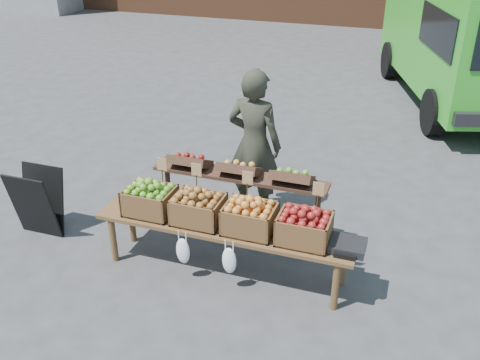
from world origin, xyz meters
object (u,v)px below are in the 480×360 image
at_px(crate_golden_apples, 150,201).
at_px(weighing_scale, 348,246).
at_px(display_bench, 224,249).
at_px(delivery_van, 472,41).
at_px(vendor, 254,144).
at_px(chalkboard_sign, 38,202).
at_px(crate_green_apples, 304,229).
at_px(crate_red_apples, 250,219).
at_px(back_table, 240,196).
at_px(crate_russet_pears, 198,209).

height_order(crate_golden_apples, weighing_scale, crate_golden_apples).
xyz_separation_m(display_bench, crate_golden_apples, (-0.82, 0.00, 0.42)).
distance_m(delivery_van, display_bench, 7.12).
height_order(vendor, weighing_scale, vendor).
bearing_deg(chalkboard_sign, crate_green_apples, -0.17).
relative_size(vendor, crate_golden_apples, 3.71).
xyz_separation_m(chalkboard_sign, crate_red_apples, (2.57, 0.00, 0.29)).
bearing_deg(display_bench, vendor, 94.09).
relative_size(chalkboard_sign, crate_golden_apples, 1.66).
bearing_deg(weighing_scale, crate_red_apples, 180.00).
bearing_deg(back_table, crate_red_apples, -63.68).
bearing_deg(display_bench, crate_golden_apples, 180.00).
relative_size(crate_russet_pears, crate_red_apples, 1.00).
relative_size(vendor, crate_green_apples, 3.71).
bearing_deg(weighing_scale, crate_green_apples, 180.00).
distance_m(back_table, weighing_scale, 1.52).
distance_m(vendor, chalkboard_sign, 2.60).
bearing_deg(delivery_van, chalkboard_sign, -143.11).
bearing_deg(crate_green_apples, back_table, 141.53).
xyz_separation_m(crate_golden_apples, crate_russet_pears, (0.55, 0.00, 0.00)).
bearing_deg(crate_golden_apples, crate_russet_pears, 0.00).
height_order(delivery_van, crate_red_apples, delivery_van).
bearing_deg(crate_green_apples, vendor, 125.47).
relative_size(delivery_van, crate_russet_pears, 10.66).
bearing_deg(crate_red_apples, crate_russet_pears, 180.00).
bearing_deg(weighing_scale, display_bench, 180.00).
relative_size(crate_red_apples, weighing_scale, 1.47).
height_order(delivery_van, display_bench, delivery_van).
relative_size(back_table, crate_golden_apples, 4.20).
distance_m(chalkboard_sign, crate_green_apples, 3.13).
bearing_deg(display_bench, weighing_scale, -0.00).
relative_size(back_table, display_bench, 0.78).
relative_size(back_table, crate_green_apples, 4.20).
bearing_deg(crate_russet_pears, crate_green_apples, 0.00).
height_order(chalkboard_sign, back_table, back_table).
relative_size(delivery_van, back_table, 2.54).
relative_size(vendor, chalkboard_sign, 2.23).
bearing_deg(vendor, display_bench, 101.23).
xyz_separation_m(vendor, chalkboard_sign, (-2.20, -1.29, -0.51)).
height_order(crate_golden_apples, crate_red_apples, same).
xyz_separation_m(back_table, crate_red_apples, (0.36, -0.72, 0.19)).
height_order(chalkboard_sign, display_bench, chalkboard_sign).
bearing_deg(vendor, weighing_scale, 143.34).
height_order(crate_red_apples, weighing_scale, crate_red_apples).
xyz_separation_m(delivery_van, crate_red_apples, (-2.19, -6.62, -0.48)).
bearing_deg(crate_golden_apples, delivery_van, 63.57).
bearing_deg(delivery_van, crate_green_apples, -121.31).
distance_m(crate_red_apples, crate_green_apples, 0.55).
relative_size(vendor, crate_red_apples, 3.71).
bearing_deg(back_table, chalkboard_sign, -161.89).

